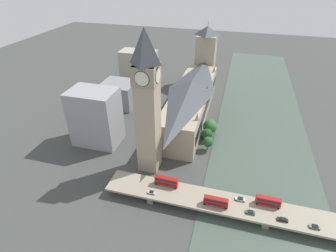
{
  "coord_description": "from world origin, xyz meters",
  "views": [
    {
      "loc": [
        -14.6,
        163.24,
        101.71
      ],
      "look_at": [
        19.57,
        39.74,
        19.81
      ],
      "focal_mm": 28.0,
      "sensor_mm": 36.0,
      "label": 1
    }
  ],
  "objects_px": {
    "double_decker_bus_lead": "(166,181)",
    "car_northbound_lead": "(240,199)",
    "clock_tower": "(147,103)",
    "road_bridge": "(266,212)",
    "car_southbound_mid": "(151,192)",
    "double_decker_bus_rear": "(268,201)",
    "victoria_tower": "(206,56)",
    "double_decker_bus_mid": "(216,201)",
    "car_northbound_mid": "(250,212)",
    "parliament_hall": "(191,99)",
    "car_northbound_tail": "(283,219)",
    "car_southbound_lead": "(315,227)"
  },
  "relations": [
    {
      "from": "victoria_tower",
      "to": "double_decker_bus_mid",
      "type": "xyz_separation_m",
      "value": [
        -28.89,
        151.28,
        -18.81
      ]
    },
    {
      "from": "car_northbound_mid",
      "to": "car_southbound_mid",
      "type": "distance_m",
      "value": 46.61
    },
    {
      "from": "parliament_hall",
      "to": "car_southbound_lead",
      "type": "height_order",
      "value": "parliament_hall"
    },
    {
      "from": "road_bridge",
      "to": "double_decker_bus_lead",
      "type": "relative_size",
      "value": 12.93
    },
    {
      "from": "road_bridge",
      "to": "victoria_tower",
      "type": "bearing_deg",
      "value": -70.81
    },
    {
      "from": "parliament_hall",
      "to": "car_northbound_lead",
      "type": "xyz_separation_m",
      "value": [
        -39.78,
        79.61,
        -8.41
      ]
    },
    {
      "from": "road_bridge",
      "to": "car_southbound_lead",
      "type": "distance_m",
      "value": 19.79
    },
    {
      "from": "clock_tower",
      "to": "double_decker_bus_mid",
      "type": "bearing_deg",
      "value": 149.53
    },
    {
      "from": "parliament_hall",
      "to": "car_southbound_mid",
      "type": "height_order",
      "value": "parliament_hall"
    },
    {
      "from": "victoria_tower",
      "to": "car_southbound_lead",
      "type": "distance_m",
      "value": 169.19
    },
    {
      "from": "car_northbound_lead",
      "to": "parliament_hall",
      "type": "bearing_deg",
      "value": -63.45
    },
    {
      "from": "double_decker_bus_lead",
      "to": "car_northbound_tail",
      "type": "relative_size",
      "value": 2.63
    },
    {
      "from": "clock_tower",
      "to": "road_bridge",
      "type": "height_order",
      "value": "clock_tower"
    },
    {
      "from": "car_northbound_tail",
      "to": "car_southbound_mid",
      "type": "relative_size",
      "value": 1.17
    },
    {
      "from": "car_northbound_mid",
      "to": "car_southbound_lead",
      "type": "bearing_deg",
      "value": 178.85
    },
    {
      "from": "road_bridge",
      "to": "car_southbound_mid",
      "type": "height_order",
      "value": "car_southbound_mid"
    },
    {
      "from": "clock_tower",
      "to": "car_northbound_mid",
      "type": "distance_m",
      "value": 70.27
    },
    {
      "from": "clock_tower",
      "to": "car_southbound_mid",
      "type": "height_order",
      "value": "clock_tower"
    },
    {
      "from": "double_decker_bus_mid",
      "to": "car_northbound_lead",
      "type": "bearing_deg",
      "value": -150.46
    },
    {
      "from": "double_decker_bus_rear",
      "to": "car_northbound_mid",
      "type": "height_order",
      "value": "double_decker_bus_rear"
    },
    {
      "from": "car_northbound_tail",
      "to": "clock_tower",
      "type": "bearing_deg",
      "value": -19.2
    },
    {
      "from": "victoria_tower",
      "to": "car_northbound_lead",
      "type": "xyz_separation_m",
      "value": [
        -39.83,
        145.08,
        -20.62
      ]
    },
    {
      "from": "clock_tower",
      "to": "car_northbound_mid",
      "type": "xyz_separation_m",
      "value": [
        -55.67,
        23.87,
        -35.62
      ]
    },
    {
      "from": "road_bridge",
      "to": "car_northbound_tail",
      "type": "relative_size",
      "value": 33.97
    },
    {
      "from": "clock_tower",
      "to": "victoria_tower",
      "type": "distance_m",
      "value": 129.12
    },
    {
      "from": "car_southbound_lead",
      "to": "car_southbound_mid",
      "type": "bearing_deg",
      "value": -0.0
    },
    {
      "from": "double_decker_bus_rear",
      "to": "car_northbound_lead",
      "type": "height_order",
      "value": "double_decker_bus_rear"
    },
    {
      "from": "clock_tower",
      "to": "double_decker_bus_rear",
      "type": "bearing_deg",
      "value": 165.06
    },
    {
      "from": "double_decker_bus_mid",
      "to": "car_southbound_mid",
      "type": "relative_size",
      "value": 2.93
    },
    {
      "from": "clock_tower",
      "to": "double_decker_bus_mid",
      "type": "xyz_separation_m",
      "value": [
        -39.95,
        23.51,
        -33.73
      ]
    },
    {
      "from": "double_decker_bus_lead",
      "to": "car_northbound_lead",
      "type": "bearing_deg",
      "value": 179.83
    },
    {
      "from": "clock_tower",
      "to": "car_southbound_mid",
      "type": "relative_size",
      "value": 20.05
    },
    {
      "from": "victoria_tower",
      "to": "car_southbound_mid",
      "type": "xyz_separation_m",
      "value": [
        2.0,
        152.17,
        -20.75
      ]
    },
    {
      "from": "clock_tower",
      "to": "double_decker_bus_rear",
      "type": "distance_m",
      "value": 73.6
    },
    {
      "from": "double_decker_bus_rear",
      "to": "car_northbound_mid",
      "type": "xyz_separation_m",
      "value": [
        7.52,
        7.01,
        -1.87
      ]
    },
    {
      "from": "clock_tower",
      "to": "car_northbound_mid",
      "type": "bearing_deg",
      "value": 156.79
    },
    {
      "from": "double_decker_bus_mid",
      "to": "car_southbound_lead",
      "type": "height_order",
      "value": "double_decker_bus_mid"
    },
    {
      "from": "clock_tower",
      "to": "double_decker_bus_lead",
      "type": "distance_m",
      "value": 40.39
    },
    {
      "from": "parliament_hall",
      "to": "clock_tower",
      "type": "relative_size",
      "value": 1.36
    },
    {
      "from": "double_decker_bus_lead",
      "to": "car_northbound_mid",
      "type": "height_order",
      "value": "double_decker_bus_lead"
    },
    {
      "from": "double_decker_bus_rear",
      "to": "victoria_tower",
      "type": "bearing_deg",
      "value": -70.18
    },
    {
      "from": "double_decker_bus_rear",
      "to": "car_northbound_lead",
      "type": "bearing_deg",
      "value": 2.08
    },
    {
      "from": "clock_tower",
      "to": "victoria_tower",
      "type": "xyz_separation_m",
      "value": [
        -11.06,
        -127.77,
        -14.93
      ]
    },
    {
      "from": "car_northbound_mid",
      "to": "parliament_hall",
      "type": "bearing_deg",
      "value": -62.66
    },
    {
      "from": "clock_tower",
      "to": "double_decker_bus_rear",
      "type": "height_order",
      "value": "clock_tower"
    },
    {
      "from": "clock_tower",
      "to": "car_northbound_mid",
      "type": "relative_size",
      "value": 18.83
    },
    {
      "from": "victoria_tower",
      "to": "car_northbound_tail",
      "type": "relative_size",
      "value": 12.62
    },
    {
      "from": "double_decker_bus_lead",
      "to": "car_southbound_lead",
      "type": "height_order",
      "value": "double_decker_bus_lead"
    },
    {
      "from": "road_bridge",
      "to": "double_decker_bus_rear",
      "type": "height_order",
      "value": "double_decker_bus_rear"
    },
    {
      "from": "double_decker_bus_lead",
      "to": "road_bridge",
      "type": "bearing_deg",
      "value": 175.92
    }
  ]
}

